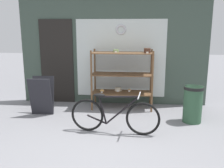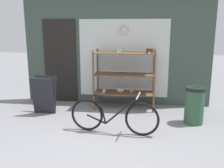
# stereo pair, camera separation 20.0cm
# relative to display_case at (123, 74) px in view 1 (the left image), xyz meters

# --- Properties ---
(ground_plane) EXTENTS (30.00, 30.00, 0.00)m
(ground_plane) POSITION_rel_display_case_xyz_m (-0.27, -2.19, -0.83)
(ground_plane) COLOR gray
(storefront_facade) EXTENTS (4.63, 0.13, 3.35)m
(storefront_facade) POSITION_rel_display_case_xyz_m (-0.31, 0.41, 0.80)
(storefront_facade) COLOR #3D4C42
(storefront_facade) RESTS_ON ground_plane
(display_case) EXTENTS (1.43, 0.55, 1.44)m
(display_case) POSITION_rel_display_case_xyz_m (0.00, 0.00, 0.00)
(display_case) COLOR brown
(display_case) RESTS_ON ground_plane
(bicycle) EXTENTS (1.64, 0.46, 0.75)m
(bicycle) POSITION_rel_display_case_xyz_m (-0.07, -1.50, -0.49)
(bicycle) COLOR black
(bicycle) RESTS_ON ground_plane
(sandwich_board) EXTENTS (0.50, 0.40, 0.84)m
(sandwich_board) POSITION_rel_display_case_xyz_m (-1.75, -0.63, -0.40)
(sandwich_board) COLOR #232328
(sandwich_board) RESTS_ON ground_plane
(trash_bin) EXTENTS (0.40, 0.40, 0.75)m
(trash_bin) POSITION_rel_display_case_xyz_m (1.47, -0.80, -0.42)
(trash_bin) COLOR #2D5138
(trash_bin) RESTS_ON ground_plane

